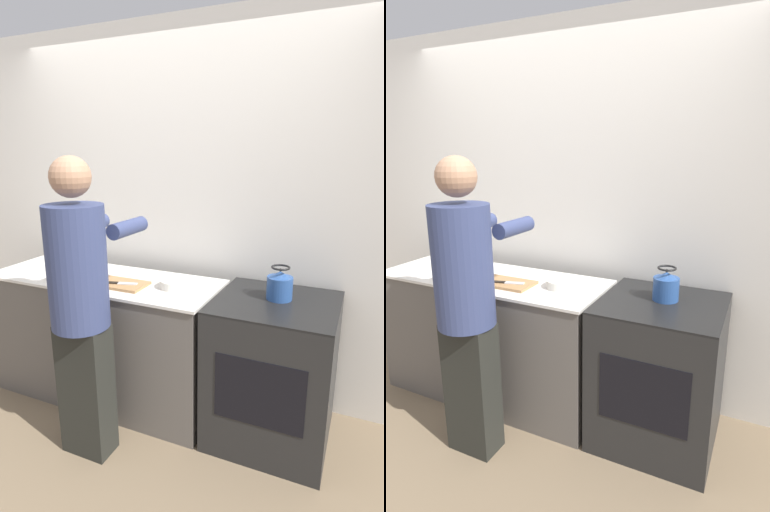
# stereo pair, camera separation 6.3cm
# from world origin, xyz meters

# --- Properties ---
(ground_plane) EXTENTS (12.00, 12.00, 0.00)m
(ground_plane) POSITION_xyz_m (0.00, 0.00, 0.00)
(ground_plane) COLOR #7A664C
(wall_back) EXTENTS (8.00, 0.05, 2.60)m
(wall_back) POSITION_xyz_m (0.00, 0.74, 1.30)
(wall_back) COLOR silver
(wall_back) RESTS_ON ground_plane
(counter) EXTENTS (1.62, 0.60, 0.90)m
(counter) POSITION_xyz_m (-0.37, 0.29, 0.45)
(counter) COLOR #5B5651
(counter) RESTS_ON ground_plane
(oven) EXTENTS (0.71, 0.68, 0.90)m
(oven) POSITION_xyz_m (0.81, 0.34, 0.45)
(oven) COLOR black
(oven) RESTS_ON ground_plane
(person) EXTENTS (0.36, 0.60, 1.72)m
(person) POSITION_xyz_m (-0.14, -0.22, 0.94)
(person) COLOR black
(person) RESTS_ON ground_plane
(cutting_board) EXTENTS (0.36, 0.21, 0.02)m
(cutting_board) POSITION_xyz_m (-0.18, 0.20, 0.91)
(cutting_board) COLOR #A87A4C
(cutting_board) RESTS_ON counter
(knife) EXTENTS (0.21, 0.09, 0.01)m
(knife) POSITION_xyz_m (-0.15, 0.18, 0.92)
(knife) COLOR silver
(knife) RESTS_ON cutting_board
(kettle) EXTENTS (0.15, 0.15, 0.20)m
(kettle) POSITION_xyz_m (0.82, 0.38, 0.98)
(kettle) COLOR #284C8C
(kettle) RESTS_ON oven
(bowl_prep) EXTENTS (0.20, 0.20, 0.05)m
(bowl_prep) POSITION_xyz_m (0.17, 0.30, 0.93)
(bowl_prep) COLOR silver
(bowl_prep) RESTS_ON counter
(canister_jar) EXTENTS (0.12, 0.12, 0.13)m
(canister_jar) POSITION_xyz_m (-0.62, 0.37, 0.97)
(canister_jar) COLOR #4C4C51
(canister_jar) RESTS_ON counter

